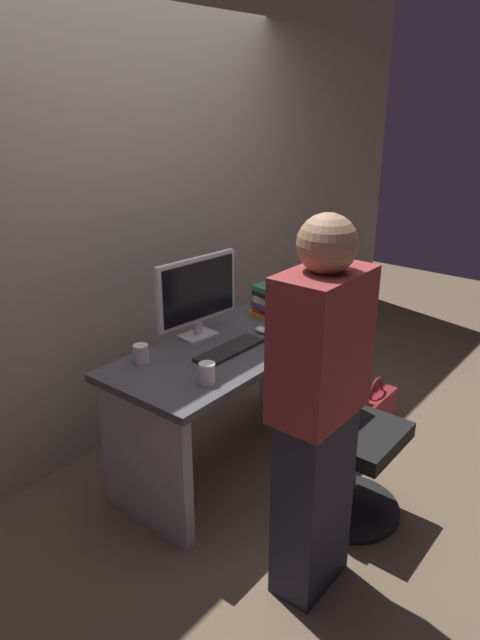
% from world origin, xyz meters
% --- Properties ---
extents(ground_plane, '(9.00, 9.00, 0.00)m').
position_xyz_m(ground_plane, '(0.00, 0.00, 0.00)').
color(ground_plane, brown).
extents(wall_back, '(6.40, 0.10, 3.00)m').
position_xyz_m(wall_back, '(0.00, 0.77, 1.50)').
color(wall_back, '#9E9384').
rests_on(wall_back, ground).
extents(desk, '(1.47, 0.66, 0.75)m').
position_xyz_m(desk, '(0.00, 0.00, 0.52)').
color(desk, '#4C4C51').
rests_on(desk, ground).
extents(office_chair, '(0.52, 0.52, 0.94)m').
position_xyz_m(office_chair, '(0.04, -0.68, 0.43)').
color(office_chair, black).
rests_on(office_chair, ground).
extents(person_at_desk, '(0.40, 0.24, 1.64)m').
position_xyz_m(person_at_desk, '(-0.48, -0.82, 0.84)').
color(person_at_desk, '#262838').
rests_on(person_at_desk, ground).
extents(monitor, '(0.54, 0.16, 0.46)m').
position_xyz_m(monitor, '(-0.05, 0.21, 1.01)').
color(monitor, silver).
rests_on(monitor, desk).
extents(keyboard, '(0.43, 0.14, 0.02)m').
position_xyz_m(keyboard, '(-0.09, -0.05, 0.76)').
color(keyboard, '#262626').
rests_on(keyboard, desk).
extents(mouse, '(0.06, 0.10, 0.03)m').
position_xyz_m(mouse, '(0.22, -0.04, 0.77)').
color(mouse, white).
rests_on(mouse, desk).
extents(cup_near_keyboard, '(0.08, 0.08, 0.10)m').
position_xyz_m(cup_near_keyboard, '(-0.43, -0.19, 0.80)').
color(cup_near_keyboard, white).
rests_on(cup_near_keyboard, desk).
extents(cup_by_monitor, '(0.08, 0.08, 0.09)m').
position_xyz_m(cup_by_monitor, '(-0.47, 0.21, 0.80)').
color(cup_by_monitor, white).
rests_on(cup_by_monitor, desk).
extents(book_stack, '(0.22, 0.19, 0.19)m').
position_xyz_m(book_stack, '(0.48, 0.11, 0.85)').
color(book_stack, gold).
rests_on(book_stack, desk).
extents(cell_phone, '(0.08, 0.15, 0.01)m').
position_xyz_m(cell_phone, '(0.54, -0.14, 0.76)').
color(cell_phone, black).
rests_on(cell_phone, desk).
extents(handbag, '(0.34, 0.14, 0.38)m').
position_xyz_m(handbag, '(0.82, -0.49, 0.14)').
color(handbag, maroon).
rests_on(handbag, ground).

